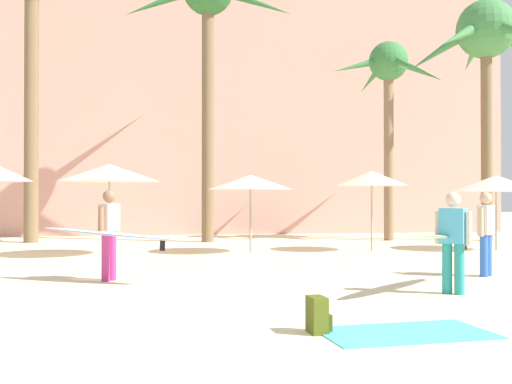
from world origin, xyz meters
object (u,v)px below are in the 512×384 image
object	(u,v)px
palm_tree_left	(389,79)
person_mid_left	(449,238)
person_near_right	(486,230)
cafe_umbrella_5	(109,173)
cafe_umbrella_0	(496,183)
person_mid_center	(109,232)
cafe_umbrella_1	(251,182)
palm_tree_center	(485,42)
cafe_umbrella_4	(372,178)
palm_tree_right	(209,16)
beach_towel	(405,333)
backpack	(318,316)

from	to	relation	value
palm_tree_left	person_mid_left	distance (m)	13.72
person_mid_left	person_near_right	size ratio (longest dim) A/B	1.49
cafe_umbrella_5	cafe_umbrella_0	bearing A→B (deg)	-0.34
palm_tree_left	person_mid_center	xyz separation A→B (m)	(-9.45, -9.86, -5.04)
palm_tree_left	cafe_umbrella_1	distance (m)	8.28
palm_tree_center	person_mid_left	distance (m)	14.88
cafe_umbrella_1	cafe_umbrella_4	distance (m)	3.61
person_mid_center	person_near_right	xyz separation A→B (m)	(7.32, -0.45, -0.00)
palm_tree_center	cafe_umbrella_1	xyz separation A→B (m)	(-9.28, -3.45, -5.28)
palm_tree_left	palm_tree_right	size ratio (longest dim) A/B	0.74
palm_tree_center	person_mid_left	xyz separation A→B (m)	(-7.26, -11.31, -6.39)
palm_tree_left	beach_towel	bearing A→B (deg)	-111.30
person_mid_center	cafe_umbrella_5	bearing A→B (deg)	-55.62
palm_tree_left	cafe_umbrella_4	bearing A→B (deg)	-117.80
backpack	person_mid_center	world-z (taller)	person_mid_center
beach_towel	person_mid_left	size ratio (longest dim) A/B	0.77
person_mid_left	cafe_umbrella_1	bearing A→B (deg)	-118.94
cafe_umbrella_4	palm_tree_right	bearing A→B (deg)	133.39
beach_towel	backpack	size ratio (longest dim) A/B	4.59
cafe_umbrella_5	person_mid_left	xyz separation A→B (m)	(5.92, -7.61, -1.33)
cafe_umbrella_0	cafe_umbrella_5	bearing A→B (deg)	179.66
cafe_umbrella_1	palm_tree_left	bearing A→B (deg)	36.15
palm_tree_left	palm_tree_right	world-z (taller)	palm_tree_right
cafe_umbrella_1	backpack	bearing A→B (deg)	-95.02
person_near_right	person_mid_left	bearing A→B (deg)	-81.93
palm_tree_center	cafe_umbrella_5	distance (m)	14.59
cafe_umbrella_0	backpack	size ratio (longest dim) A/B	6.03
palm_tree_center	cafe_umbrella_0	size ratio (longest dim) A/B	3.48
cafe_umbrella_4	backpack	bearing A→B (deg)	-113.47
cafe_umbrella_0	person_near_right	bearing A→B (deg)	-122.71
palm_tree_right	cafe_umbrella_1	bearing A→B (deg)	-80.62
person_mid_center	cafe_umbrella_1	bearing A→B (deg)	-91.84
beach_towel	person_mid_center	size ratio (longest dim) A/B	0.73
cafe_umbrella_0	person_mid_left	xyz separation A→B (m)	(-5.39, -7.55, -1.10)
palm_tree_left	palm_tree_center	xyz separation A→B (m)	(3.40, -0.85, 1.33)
palm_tree_center	cafe_umbrella_1	bearing A→B (deg)	-159.63
person_near_right	cafe_umbrella_4	bearing A→B (deg)	142.50
beach_towel	palm_tree_center	bearing A→B (deg)	56.77
cafe_umbrella_5	beach_towel	size ratio (longest dim) A/B	1.42
cafe_umbrella_1	person_mid_center	distance (m)	6.70
person_near_right	palm_tree_right	bearing A→B (deg)	164.18
cafe_umbrella_0	person_near_right	world-z (taller)	cafe_umbrella_0
palm_tree_right	beach_towel	size ratio (longest dim) A/B	5.14
beach_towel	person_near_right	distance (m)	5.97
palm_tree_right	person_near_right	world-z (taller)	palm_tree_right
beach_towel	person_near_right	size ratio (longest dim) A/B	1.15
person_mid_left	person_near_right	bearing A→B (deg)	-176.45
cafe_umbrella_1	person_mid_left	size ratio (longest dim) A/B	0.98
cafe_umbrella_0	person_mid_left	bearing A→B (deg)	-125.53
cafe_umbrella_0	cafe_umbrella_4	distance (m)	3.81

